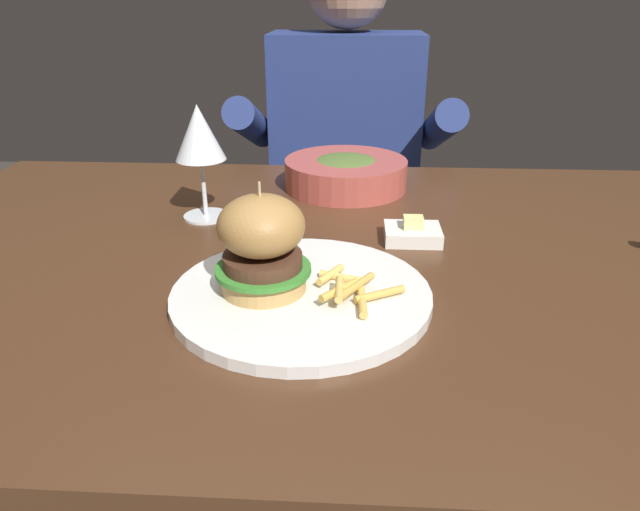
# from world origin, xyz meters

# --- Properties ---
(dining_table) EXTENTS (1.38, 0.85, 0.74)m
(dining_table) POSITION_xyz_m (0.00, 0.00, 0.65)
(dining_table) COLOR #472B19
(dining_table) RESTS_ON ground
(main_plate) EXTENTS (0.30, 0.30, 0.01)m
(main_plate) POSITION_xyz_m (-0.04, -0.14, 0.75)
(main_plate) COLOR white
(main_plate) RESTS_ON dining_table
(burger_sandwich) EXTENTS (0.11, 0.11, 0.13)m
(burger_sandwich) POSITION_xyz_m (-0.09, -0.14, 0.81)
(burger_sandwich) COLOR tan
(burger_sandwich) RESTS_ON main_plate
(fries_pile) EXTENTS (0.10, 0.11, 0.02)m
(fries_pile) POSITION_xyz_m (0.01, -0.15, 0.76)
(fries_pile) COLOR #EABC5B
(fries_pile) RESTS_ON main_plate
(wine_glass) EXTENTS (0.08, 0.08, 0.18)m
(wine_glass) POSITION_xyz_m (-0.22, 0.12, 0.87)
(wine_glass) COLOR silver
(wine_glass) RESTS_ON dining_table
(butter_dish) EXTENTS (0.08, 0.07, 0.04)m
(butter_dish) POSITION_xyz_m (0.10, 0.04, 0.75)
(butter_dish) COLOR white
(butter_dish) RESTS_ON dining_table
(soup_bowl) EXTENTS (0.22, 0.22, 0.06)m
(soup_bowl) POSITION_xyz_m (0.00, 0.28, 0.77)
(soup_bowl) COLOR #B24C42
(soup_bowl) RESTS_ON dining_table
(diner_person) EXTENTS (0.51, 0.36, 1.18)m
(diner_person) POSITION_xyz_m (-0.01, 0.70, 0.56)
(diner_person) COLOR #282833
(diner_person) RESTS_ON ground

